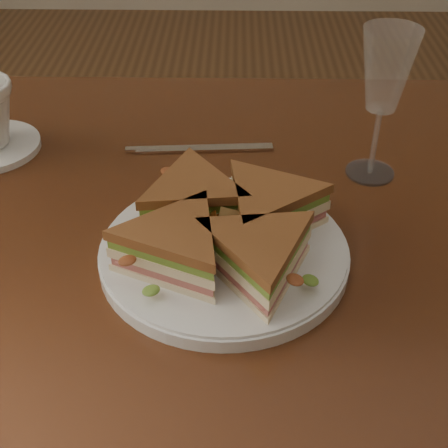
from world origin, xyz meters
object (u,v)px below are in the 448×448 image
sandwich_wedges (224,228)px  spoon (175,206)px  plate (224,253)px  table (234,269)px  wine_glass (386,74)px  knife (194,149)px

sandwich_wedges → spoon: sandwich_wedges is taller
plate → spoon: bearing=123.4°
table → wine_glass: size_ratio=5.88×
knife → wine_glass: bearing=-17.2°
table → spoon: spoon is taller
wine_glass → spoon: bearing=-161.6°
sandwich_wedges → spoon: (-0.06, 0.10, -0.04)m
plate → table: bearing=82.8°
plate → wine_glass: size_ratio=1.39×
plate → knife: plate is taller
plate → wine_glass: 0.30m
plate → spoon: (-0.06, 0.10, -0.00)m
knife → sandwich_wedges: bearing=-82.8°
table → knife: bearing=111.9°
spoon → wine_glass: wine_glass is taller
plate → knife: size_ratio=1.32×
knife → wine_glass: size_ratio=1.06×
spoon → wine_glass: (0.26, 0.09, 0.14)m
table → plate: size_ratio=4.22×
sandwich_wedges → table: bearing=82.8°
table → wine_glass: (0.19, 0.09, 0.24)m
sandwich_wedges → knife: bearing=101.2°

